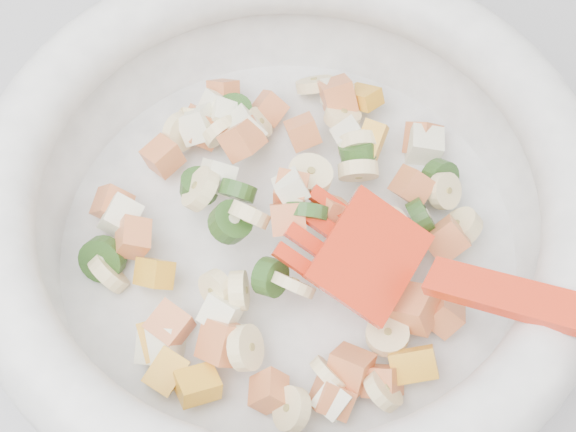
# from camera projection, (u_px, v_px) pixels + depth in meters

# --- Properties ---
(mixing_bowl) EXTENTS (0.45, 0.36, 0.15)m
(mixing_bowl) POSITION_uv_depth(u_px,v_px,m) (289.00, 209.00, 0.47)
(mixing_bowl) COLOR white
(mixing_bowl) RESTS_ON counter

